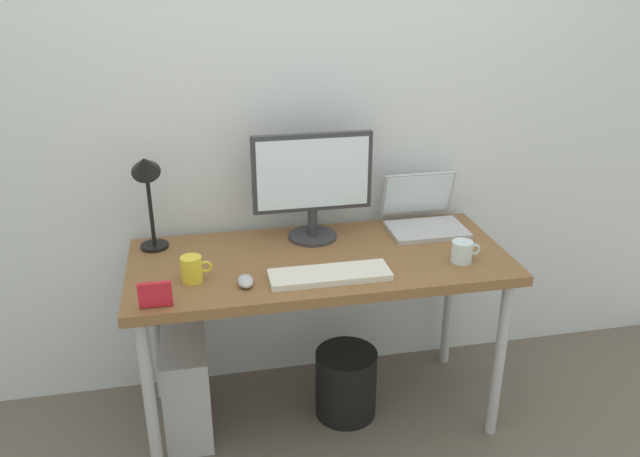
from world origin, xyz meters
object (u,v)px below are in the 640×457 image
(monitor, at_px, (312,181))
(glass_cup, at_px, (462,252))
(photo_frame, at_px, (155,294))
(wastebasket, at_px, (346,383))
(desk, at_px, (320,273))
(desk_lamp, at_px, (147,180))
(laptop, at_px, (423,214))
(computer_tower, at_px, (187,386))
(coffee_mug, at_px, (192,269))
(keyboard, at_px, (329,275))
(mouse, at_px, (246,281))

(monitor, bearing_deg, glass_cup, -32.80)
(glass_cup, xyz_separation_m, photo_frame, (-1.13, -0.12, 0.01))
(monitor, distance_m, wastebasket, 0.88)
(desk, distance_m, desk_lamp, 0.75)
(laptop, bearing_deg, glass_cup, -84.93)
(computer_tower, relative_size, wastebasket, 1.40)
(laptop, xyz_separation_m, photo_frame, (-1.10, -0.47, -0.01))
(desk_lamp, xyz_separation_m, coffee_mug, (0.14, -0.29, -0.25))
(keyboard, distance_m, coffee_mug, 0.49)
(monitor, relative_size, keyboard, 1.10)
(laptop, xyz_separation_m, mouse, (-0.79, -0.38, -0.04))
(coffee_mug, distance_m, glass_cup, 1.01)
(desk, distance_m, photo_frame, 0.68)
(glass_cup, bearing_deg, keyboard, -176.63)
(desk, distance_m, monitor, 0.37)
(desk, distance_m, wastebasket, 0.54)
(desk_lamp, height_order, wastebasket, desk_lamp)
(mouse, distance_m, coffee_mug, 0.20)
(coffee_mug, bearing_deg, desk, 11.85)
(glass_cup, bearing_deg, computer_tower, 171.51)
(coffee_mug, xyz_separation_m, wastebasket, (0.60, 0.09, -0.65))
(desk_lamp, bearing_deg, coffee_mug, -63.35)
(computer_tower, bearing_deg, mouse, -37.38)
(monitor, bearing_deg, laptop, 2.35)
(monitor, relative_size, laptop, 1.51)
(laptop, relative_size, mouse, 3.56)
(keyboard, xyz_separation_m, coffee_mug, (-0.48, 0.08, 0.04))
(glass_cup, relative_size, wastebasket, 0.38)
(coffee_mug, bearing_deg, photo_frame, -126.52)
(photo_frame, bearing_deg, desk_lamp, 92.71)
(desk_lamp, distance_m, glass_cup, 1.23)
(monitor, height_order, desk_lamp, monitor)
(laptop, distance_m, mouse, 0.88)
(desk, xyz_separation_m, computer_tower, (-0.55, 0.01, -0.47))
(laptop, height_order, keyboard, laptop)
(keyboard, distance_m, mouse, 0.30)
(desk, xyz_separation_m, desk_lamp, (-0.63, 0.19, 0.36))
(coffee_mug, xyz_separation_m, glass_cup, (1.01, -0.04, -0.01))
(mouse, height_order, photo_frame, photo_frame)
(photo_frame, bearing_deg, wastebasket, 19.36)
(photo_frame, bearing_deg, computer_tower, 78.25)
(desk, xyz_separation_m, wastebasket, (0.11, -0.02, -0.53))
(photo_frame, bearing_deg, mouse, 17.02)
(mouse, height_order, computer_tower, mouse)
(laptop, bearing_deg, wastebasket, -149.92)
(photo_frame, bearing_deg, coffee_mug, 53.48)
(glass_cup, bearing_deg, laptop, 95.07)
(desk_lamp, distance_m, photo_frame, 0.52)
(monitor, distance_m, coffee_mug, 0.61)
(photo_frame, relative_size, computer_tower, 0.26)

